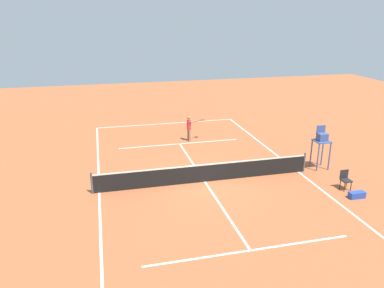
{
  "coord_description": "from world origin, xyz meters",
  "views": [
    {
      "loc": [
        4.86,
        16.96,
        8.14
      ],
      "look_at": [
        -0.22,
        -3.63,
        0.8
      ],
      "focal_mm": 35.44,
      "sensor_mm": 36.0,
      "label": 1
    }
  ],
  "objects_px": {
    "player_serving": "(190,126)",
    "umpire_chair": "(322,140)",
    "courtside_chair_near": "(345,179)",
    "equipment_bag": "(357,195)",
    "tennis_ball": "(201,146)"
  },
  "relations": [
    {
      "from": "player_serving",
      "to": "umpire_chair",
      "type": "relative_size",
      "value": 0.71
    },
    {
      "from": "player_serving",
      "to": "courtside_chair_near",
      "type": "xyz_separation_m",
      "value": [
        -5.62,
        9.02,
        -0.49
      ]
    },
    {
      "from": "player_serving",
      "to": "equipment_bag",
      "type": "xyz_separation_m",
      "value": [
        -5.61,
        10.0,
        -0.87
      ]
    },
    {
      "from": "player_serving",
      "to": "equipment_bag",
      "type": "bearing_deg",
      "value": 11.68
    },
    {
      "from": "equipment_bag",
      "to": "umpire_chair",
      "type": "bearing_deg",
      "value": -94.05
    },
    {
      "from": "tennis_ball",
      "to": "umpire_chair",
      "type": "bearing_deg",
      "value": 137.61
    },
    {
      "from": "equipment_bag",
      "to": "player_serving",
      "type": "bearing_deg",
      "value": -60.72
    },
    {
      "from": "tennis_ball",
      "to": "courtside_chair_near",
      "type": "height_order",
      "value": "courtside_chair_near"
    },
    {
      "from": "tennis_ball",
      "to": "equipment_bag",
      "type": "xyz_separation_m",
      "value": [
        -5.19,
        8.64,
        0.12
      ]
    },
    {
      "from": "tennis_ball",
      "to": "equipment_bag",
      "type": "bearing_deg",
      "value": 120.97
    },
    {
      "from": "player_serving",
      "to": "umpire_chair",
      "type": "distance_m",
      "value": 8.65
    },
    {
      "from": "player_serving",
      "to": "tennis_ball",
      "type": "distance_m",
      "value": 1.73
    },
    {
      "from": "player_serving",
      "to": "equipment_bag",
      "type": "distance_m",
      "value": 11.5
    },
    {
      "from": "umpire_chair",
      "to": "courtside_chair_near",
      "type": "height_order",
      "value": "umpire_chair"
    },
    {
      "from": "tennis_ball",
      "to": "umpire_chair",
      "type": "relative_size",
      "value": 0.03
    }
  ]
}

